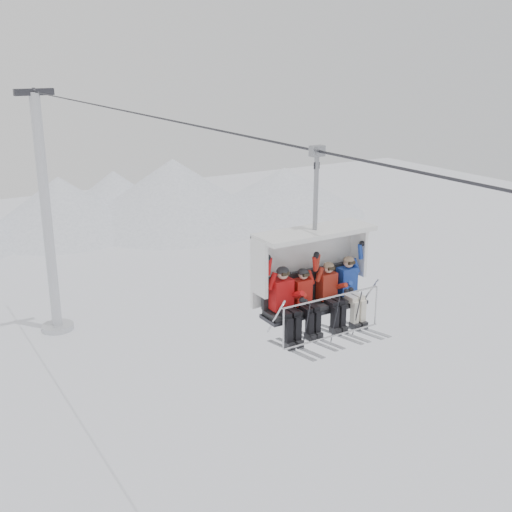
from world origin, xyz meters
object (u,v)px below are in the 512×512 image
chairlift_carrier (310,268)px  skier_center_left (305,299)px  skier_far_right (350,287)px  lift_tower_right (48,233)px  skier_center_right (330,293)px  skier_far_left (284,301)px

chairlift_carrier → skier_center_left: chairlift_carrier is taller
skier_far_right → chairlift_carrier: bearing=160.5°
lift_tower_right → skier_center_right: 24.98m
chairlift_carrier → skier_far_left: (-0.87, -0.31, -0.49)m
skier_center_left → skier_far_right: size_ratio=1.00×
chairlift_carrier → skier_far_right: (0.88, -0.31, -0.52)m
skier_far_left → skier_center_right: bearing=-0.6°
lift_tower_right → skier_center_left: size_ratio=7.99×
chairlift_carrier → skier_center_left: (-0.35, -0.32, -0.55)m
skier_center_left → skier_center_right: skier_center_right is taller
skier_center_right → lift_tower_right: bearing=90.8°
lift_tower_right → skier_far_left: 24.99m
skier_center_right → skier_far_right: skier_far_right is taller
lift_tower_right → skier_far_right: 24.99m
skier_far_left → skier_far_right: bearing=-0.2°
skier_center_left → skier_far_right: bearing=0.4°
lift_tower_right → skier_far_left: lift_tower_right is taller
lift_tower_right → skier_far_right: (0.88, -24.58, 4.44)m
skier_far_left → skier_center_right: size_ratio=1.05×
chairlift_carrier → skier_center_right: bearing=-44.2°
chairlift_carrier → skier_center_left: size_ratio=2.36×
skier_far_right → skier_center_right: bearing=-179.5°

